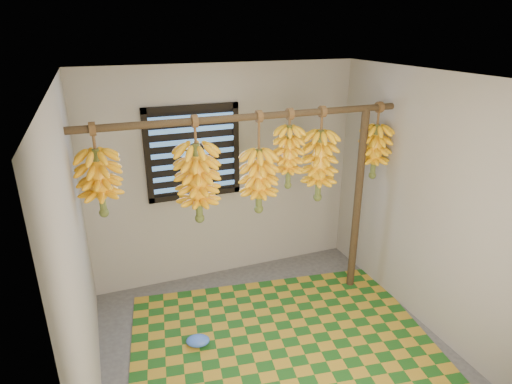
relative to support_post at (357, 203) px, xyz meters
name	(u,v)px	position (x,y,z in m)	size (l,w,h in m)	color
floor	(278,353)	(-1.20, -0.70, -1.00)	(3.00, 3.00, 0.01)	#474747
ceiling	(284,78)	(-1.20, -0.70, 1.40)	(3.00, 3.00, 0.01)	silver
wall_back	(225,175)	(-1.20, 0.80, 0.20)	(3.00, 0.01, 2.40)	gray
wall_left	(79,268)	(-2.71, -0.70, 0.20)	(0.01, 3.00, 2.40)	gray
wall_right	(431,206)	(0.30, -0.70, 0.20)	(0.01, 3.00, 2.40)	gray
window	(193,153)	(-1.55, 0.78, 0.50)	(1.00, 0.04, 1.00)	black
hanging_pole	(250,117)	(-1.20, 0.00, 1.00)	(0.06, 0.06, 3.00)	#46361F
support_post	(357,203)	(0.00, 0.00, 0.00)	(0.08, 0.08, 2.00)	#46361F
woven_mat	(285,348)	(-1.12, -0.68, -0.99)	(2.74, 2.19, 0.01)	#1A5218
plastic_bag	(198,341)	(-1.85, -0.36, -0.95)	(0.22, 0.16, 0.09)	#3C6DE2
banana_bunch_a	(100,183)	(-2.50, 0.00, 0.56)	(0.35, 0.35, 0.78)	brown
banana_bunch_b	(198,183)	(-1.69, 0.00, 0.45)	(0.37, 0.37, 0.96)	brown
banana_bunch_c	(259,181)	(-1.12, 0.00, 0.40)	(0.33, 0.33, 0.96)	brown
banana_bunch_d	(289,157)	(-0.82, 0.00, 0.60)	(0.28, 0.28, 0.76)	brown
banana_bunch_e	(319,166)	(-0.48, 0.00, 0.47)	(0.33, 0.33, 0.93)	brown
banana_bunch_f	(375,151)	(0.15, 0.00, 0.55)	(0.30, 0.30, 0.78)	brown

